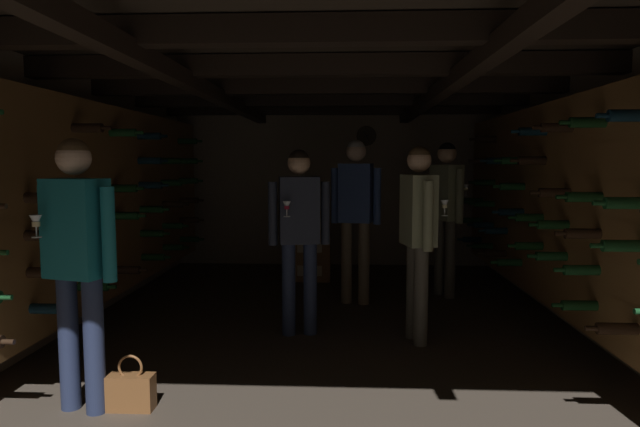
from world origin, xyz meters
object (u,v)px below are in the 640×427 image
object	(u,v)px
person_guest_rear_center	(356,204)
person_guest_far_right	(446,203)
wine_crate_stack	(310,245)
person_guest_near_left	(77,248)
person_guest_mid_right	(418,225)
person_host_center	(299,224)
handbag	(131,391)
display_bottle	(304,200)

from	to	relation	value
person_guest_rear_center	person_guest_far_right	bearing A→B (deg)	19.55
wine_crate_stack	person_guest_near_left	distance (m)	4.00
person_guest_rear_center	person_guest_mid_right	bearing A→B (deg)	-68.02
person_guest_rear_center	person_guest_near_left	bearing A→B (deg)	-122.91
person_host_center	person_guest_far_right	xyz separation A→B (m)	(1.53, 1.46, 0.08)
person_guest_near_left	person_guest_rear_center	size ratio (longest dim) A/B	0.95
person_guest_rear_center	handbag	distance (m)	3.13
person_host_center	person_guest_rear_center	size ratio (longest dim) A/B	0.93
person_host_center	person_guest_rear_center	distance (m)	1.21
wine_crate_stack	person_guest_rear_center	world-z (taller)	person_guest_rear_center
person_guest_rear_center	handbag	size ratio (longest dim) A/B	5.05
wine_crate_stack	person_guest_near_left	xyz separation A→B (m)	(-1.15, -3.80, 0.56)
person_host_center	person_guest_far_right	bearing A→B (deg)	43.62
person_guest_far_right	person_guest_near_left	size ratio (longest dim) A/B	1.05
person_guest_far_right	handbag	size ratio (longest dim) A/B	5.00
display_bottle	person_guest_near_left	bearing A→B (deg)	-105.53
display_bottle	handbag	xyz separation A→B (m)	(-0.77, -3.81, -0.92)
person_guest_far_right	person_guest_near_left	bearing A→B (deg)	-132.26
person_guest_mid_right	person_guest_far_right	distance (m)	1.69
handbag	display_bottle	bearing A→B (deg)	78.52
person_host_center	person_guest_mid_right	size ratio (longest dim) A/B	0.99
person_guest_far_right	person_host_center	bearing A→B (deg)	-136.38
person_guest_mid_right	handbag	distance (m)	2.52
person_guest_mid_right	person_guest_rear_center	bearing A→B (deg)	111.98
person_guest_near_left	person_guest_far_right	bearing A→B (deg)	47.74
display_bottle	person_guest_rear_center	bearing A→B (deg)	-61.46
wine_crate_stack	person_host_center	world-z (taller)	person_host_center
wine_crate_stack	person_guest_rear_center	bearing A→B (deg)	-64.06
wine_crate_stack	person_guest_mid_right	bearing A→B (deg)	-66.08
wine_crate_stack	display_bottle	world-z (taller)	display_bottle
person_guest_far_right	person_guest_rear_center	distance (m)	1.08
display_bottle	wine_crate_stack	bearing A→B (deg)	-22.40
display_bottle	handbag	distance (m)	3.99
person_guest_far_right	person_guest_rear_center	world-z (taller)	person_guest_rear_center
person_guest_near_left	handbag	bearing A→B (deg)	4.06
person_guest_rear_center	handbag	world-z (taller)	person_guest_rear_center
person_guest_mid_right	person_host_center	bearing A→B (deg)	171.85
display_bottle	person_guest_rear_center	distance (m)	1.35
person_guest_mid_right	person_guest_rear_center	distance (m)	1.34
person_guest_mid_right	person_guest_far_right	world-z (taller)	person_guest_far_right
display_bottle	person_guest_mid_right	size ratio (longest dim) A/B	0.21
wine_crate_stack	person_host_center	size ratio (longest dim) A/B	0.55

